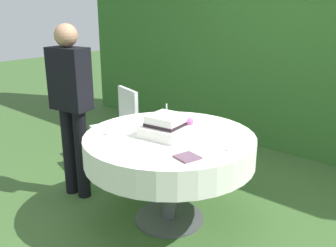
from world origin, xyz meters
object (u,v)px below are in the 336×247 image
(serving_plate_near, at_px, (112,132))
(napkin_stack, at_px, (187,157))
(serving_plate_left, at_px, (233,150))
(wedding_cake, at_px, (167,126))
(serving_plate_far, at_px, (201,128))
(standing_person, at_px, (71,101))
(serving_plate_right, at_px, (206,143))
(cake_table, at_px, (169,148))
(garden_chair, at_px, (120,122))

(serving_plate_near, height_order, napkin_stack, napkin_stack)
(serving_plate_left, distance_m, napkin_stack, 0.36)
(wedding_cake, relative_size, serving_plate_far, 3.29)
(serving_plate_far, relative_size, standing_person, 0.07)
(serving_plate_left, bearing_deg, serving_plate_near, -161.43)
(napkin_stack, distance_m, standing_person, 1.36)
(serving_plate_right, xyz_separation_m, napkin_stack, (0.06, -0.31, 0.00))
(cake_table, height_order, serving_plate_left, serving_plate_left)
(napkin_stack, distance_m, garden_chair, 1.68)
(cake_table, relative_size, serving_plate_right, 9.50)
(serving_plate_left, relative_size, standing_person, 0.06)
(napkin_stack, bearing_deg, garden_chair, 153.99)
(serving_plate_right, distance_m, standing_person, 1.33)
(wedding_cake, relative_size, serving_plate_right, 2.55)
(wedding_cake, distance_m, serving_plate_left, 0.56)
(serving_plate_near, bearing_deg, garden_chair, 134.89)
(serving_plate_left, relative_size, serving_plate_right, 0.70)
(garden_chair, bearing_deg, serving_plate_far, -7.91)
(serving_plate_left, height_order, napkin_stack, napkin_stack)
(serving_plate_far, bearing_deg, serving_plate_right, -46.70)
(serving_plate_far, distance_m, standing_person, 1.19)
(cake_table, distance_m, serving_plate_near, 0.48)
(cake_table, relative_size, standing_person, 0.86)
(serving_plate_near, distance_m, serving_plate_right, 0.78)
(cake_table, height_order, garden_chair, garden_chair)
(cake_table, relative_size, serving_plate_near, 9.61)
(serving_plate_far, bearing_deg, wedding_cake, -106.74)
(cake_table, distance_m, serving_plate_far, 0.32)
(cake_table, distance_m, garden_chair, 1.19)
(serving_plate_right, distance_m, garden_chair, 1.51)
(wedding_cake, height_order, serving_plate_near, wedding_cake)
(cake_table, xyz_separation_m, wedding_cake, (0.00, -0.03, 0.19))
(cake_table, bearing_deg, standing_person, -166.01)
(wedding_cake, distance_m, napkin_stack, 0.47)
(cake_table, xyz_separation_m, serving_plate_left, (0.55, 0.05, 0.12))
(serving_plate_left, bearing_deg, garden_chair, 166.23)
(wedding_cake, xyz_separation_m, standing_person, (-0.96, -0.21, 0.09))
(cake_table, height_order, serving_plate_near, serving_plate_near)
(serving_plate_left, bearing_deg, cake_table, -175.10)
(cake_table, distance_m, standing_person, 1.03)
(garden_chair, bearing_deg, serving_plate_left, -13.77)
(garden_chair, distance_m, standing_person, 0.80)
(standing_person, bearing_deg, serving_plate_left, 10.72)
(standing_person, bearing_deg, napkin_stack, -1.59)
(serving_plate_near, bearing_deg, serving_plate_far, 49.13)
(napkin_stack, bearing_deg, serving_plate_left, 64.16)
(serving_plate_far, relative_size, serving_plate_right, 0.78)
(serving_plate_far, bearing_deg, serving_plate_left, -27.58)
(napkin_stack, bearing_deg, cake_table, 145.14)
(cake_table, bearing_deg, napkin_stack, -34.86)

